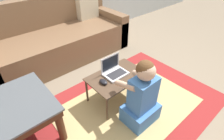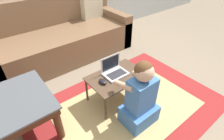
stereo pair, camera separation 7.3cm
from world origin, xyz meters
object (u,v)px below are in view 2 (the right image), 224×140
at_px(laptop_desk, 116,78).
at_px(person_seated, 140,98).
at_px(computer_mouse, 103,81).
at_px(couch, 61,38).
at_px(laptop, 114,71).

height_order(laptop_desk, person_seated, person_seated).
bearing_deg(computer_mouse, laptop_desk, -0.18).
relative_size(couch, laptop_desk, 3.41).
distance_m(laptop, person_seated, 0.44).
xyz_separation_m(computer_mouse, person_seated, (0.16, -0.39, -0.04)).
relative_size(laptop_desk, computer_mouse, 6.05).
distance_m(laptop_desk, computer_mouse, 0.19).
bearing_deg(couch, laptop_desk, -88.48).
distance_m(laptop_desk, person_seated, 0.39).
relative_size(couch, person_seated, 2.92).
bearing_deg(person_seated, laptop_desk, 85.67).
relative_size(couch, laptop, 8.38).
bearing_deg(laptop_desk, couch, 91.52).
bearing_deg(laptop_desk, laptop, 83.95).
xyz_separation_m(laptop, computer_mouse, (-0.19, -0.04, -0.02)).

